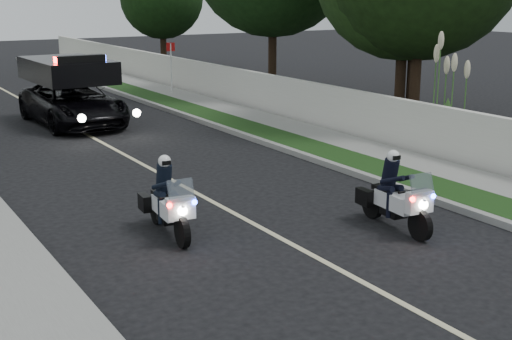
% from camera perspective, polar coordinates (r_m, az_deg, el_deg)
% --- Properties ---
extents(ground, '(120.00, 120.00, 0.00)m').
position_cam_1_polar(ground, '(12.43, 4.33, -6.80)').
color(ground, black).
rests_on(ground, ground).
extents(curb_right, '(0.20, 60.00, 0.15)m').
position_cam_1_polar(curb_right, '(22.68, -1.85, 3.14)').
color(curb_right, gray).
rests_on(curb_right, ground).
extents(grass_verge, '(1.20, 60.00, 0.16)m').
position_cam_1_polar(grass_verge, '(23.02, -0.33, 3.32)').
color(grass_verge, '#193814').
rests_on(grass_verge, ground).
extents(sidewalk_right, '(1.40, 60.00, 0.16)m').
position_cam_1_polar(sidewalk_right, '(23.70, 2.38, 3.63)').
color(sidewalk_right, gray).
rests_on(sidewalk_right, ground).
extents(property_wall, '(0.22, 60.00, 1.50)m').
position_cam_1_polar(property_wall, '(24.15, 4.38, 5.41)').
color(property_wall, beige).
rests_on(property_wall, ground).
extents(lane_marking, '(0.12, 50.00, 0.01)m').
position_cam_1_polar(lane_marking, '(21.04, -11.63, 1.77)').
color(lane_marking, '#BFB78C').
rests_on(lane_marking, ground).
extents(police_moto_left, '(0.80, 1.85, 1.53)m').
position_cam_1_polar(police_moto_left, '(13.43, -7.10, -5.23)').
color(police_moto_left, silver).
rests_on(police_moto_left, ground).
extents(police_moto_right, '(0.79, 1.87, 1.55)m').
position_cam_1_polar(police_moto_right, '(13.93, 11.16, -4.68)').
color(police_moto_right, silver).
rests_on(police_moto_right, ground).
extents(police_suv, '(2.69, 5.51, 2.64)m').
position_cam_1_polar(police_suv, '(25.09, -14.58, 3.59)').
color(police_suv, black).
rests_on(police_suv, ground).
extents(sign_post, '(0.47, 0.47, 2.40)m').
position_cam_1_polar(sign_post, '(31.42, -6.86, 6.04)').
color(sign_post, '#A50B22').
rests_on(sign_post, ground).
extents(pampas_far, '(1.56, 1.56, 3.68)m').
position_cam_1_polar(pampas_far, '(20.28, 15.09, 1.08)').
color(pampas_far, beige).
rests_on(pampas_far, ground).
extents(tree_right_a, '(8.02, 8.02, 10.75)m').
position_cam_1_polar(tree_right_a, '(24.28, 12.63, 3.36)').
color(tree_right_a, black).
rests_on(tree_right_a, ground).
extents(tree_right_b, '(7.22, 7.22, 10.21)m').
position_cam_1_polar(tree_right_b, '(24.88, 11.50, 3.68)').
color(tree_right_b, '#1E3D14').
rests_on(tree_right_b, ground).
extents(tree_right_c, '(6.35, 6.35, 10.14)m').
position_cam_1_polar(tree_right_c, '(25.00, 12.41, 3.68)').
color(tree_right_c, '#1A320F').
rests_on(tree_right_c, ground).
extents(tree_right_d, '(8.07, 8.07, 11.86)m').
position_cam_1_polar(tree_right_d, '(31.05, 1.33, 6.04)').
color(tree_right_d, '#173612').
rests_on(tree_right_d, ground).
extents(tree_right_e, '(6.40, 6.40, 8.14)m').
position_cam_1_polar(tree_right_e, '(42.61, -7.49, 8.17)').
color(tree_right_e, black).
rests_on(tree_right_e, ground).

